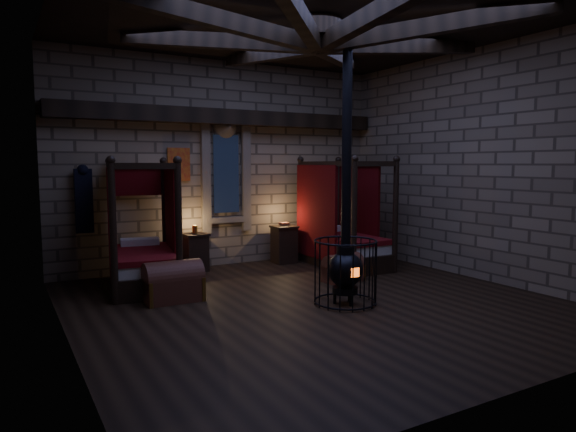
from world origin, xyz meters
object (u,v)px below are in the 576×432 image
trunk_left (173,283)px  stove (345,265)px  bed_left (143,256)px  bed_right (343,240)px  trunk_right (343,269)px

trunk_left → stove: 2.66m
trunk_left → stove: (2.21, -1.46, 0.32)m
bed_left → bed_right: (4.07, -0.22, 0.01)m
bed_left → stove: (2.37, -2.64, 0.08)m
trunk_left → trunk_right: trunk_left is taller
bed_right → trunk_right: 1.50m
stove → trunk_left: bearing=148.9°
trunk_left → bed_left: bearing=98.4°
trunk_right → bed_right: bearing=47.1°
trunk_right → stove: stove is taller
bed_left → trunk_right: 3.53m
stove → bed_right: bearing=57.3°
bed_left → bed_right: size_ratio=1.01×
bed_left → trunk_left: size_ratio=2.48×
bed_right → trunk_right: (-0.85, -1.20, -0.31)m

